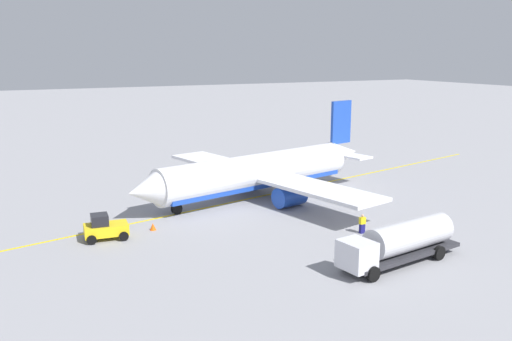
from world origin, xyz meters
The scene contains 7 objects.
ground_plane centered at (0.00, 0.00, 0.00)m, with size 400.00×400.00×0.00m, color #939399.
airplane centered at (-0.47, -0.10, 2.71)m, with size 31.43×31.20×9.79m.
fuel_tanker centered at (-0.98, 21.89, 1.73)m, with size 11.33×4.06×3.15m.
pushback_tug centered at (17.56, 6.47, 1.01)m, with size 3.78×2.63×2.20m.
refueling_worker centered at (-2.88, 14.98, 0.82)m, with size 0.53×0.37×1.71m.
safety_cone_nose centered at (13.26, 5.93, 0.32)m, with size 0.57×0.57×0.64m, color #F2590F.
taxi_line_marking centered at (0.00, 0.00, 0.01)m, with size 81.88×0.30×0.01m, color yellow.
Camera 1 is at (25.85, 51.50, 15.48)m, focal length 38.27 mm.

